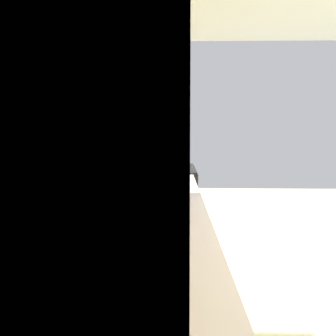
{
  "coord_description": "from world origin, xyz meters",
  "views": [
    {
      "loc": [
        -1.53,
        1.12,
        1.62
      ],
      "look_at": [
        -0.27,
        1.14,
        1.33
      ],
      "focal_mm": 22.94,
      "sensor_mm": 36.0,
      "label": 1
    }
  ],
  "objects": [
    {
      "name": "ground_plane",
      "position": [
        0.0,
        0.0,
        0.0
      ],
      "size": [
        6.62,
        6.62,
        0.0
      ],
      "primitive_type": "plane",
      "color": "beige"
    },
    {
      "name": "wall_back",
      "position": [
        0.0,
        1.48,
        1.39
      ],
      "size": [
        4.26,
        0.12,
        2.77
      ],
      "primitive_type": "cube",
      "color": "#E9CC80",
      "rests_on": "ground_plane"
    },
    {
      "name": "counter_run",
      "position": [
        -0.4,
        1.13,
        0.44
      ],
      "size": [
        3.32,
        0.61,
        0.88
      ],
      "color": "#E1DE7F",
      "rests_on": "ground_plane"
    },
    {
      "name": "upper_cabinets",
      "position": [
        -0.4,
        1.27,
        1.83
      ],
      "size": [
        2.18,
        0.31,
        0.67
      ],
      "color": "#DCD784"
    },
    {
      "name": "oven_range",
      "position": [
        1.57,
        1.09,
        0.46
      ],
      "size": [
        0.64,
        0.68,
        1.06
      ],
      "color": "black",
      "rests_on": "ground_plane"
    },
    {
      "name": "microwave",
      "position": [
        0.57,
        1.15,
        1.03
      ],
      "size": [
        0.48,
        0.38,
        0.3
      ],
      "color": "white",
      "rests_on": "counter_run"
    },
    {
      "name": "kettle",
      "position": [
        0.04,
        1.1,
        0.96
      ],
      "size": [
        0.17,
        0.13,
        0.17
      ],
      "color": "black",
      "rests_on": "counter_run"
    }
  ]
}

